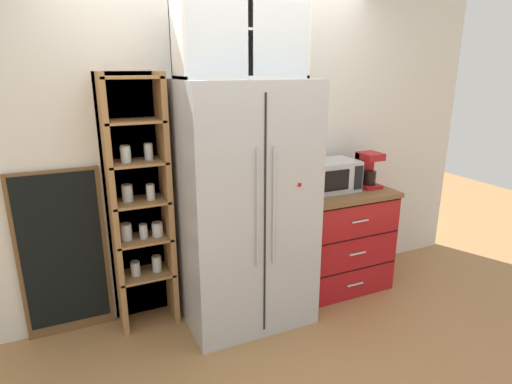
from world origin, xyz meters
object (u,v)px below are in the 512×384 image
(coffee_maker, at_px, (367,170))
(chalkboard_menu, at_px, (63,254))
(bottle_clear, at_px, (339,177))
(mug_sage, at_px, (344,187))
(refrigerator, at_px, (244,205))
(bottle_cobalt, at_px, (342,179))
(microwave, at_px, (330,175))
(mug_charcoal, at_px, (300,188))

(coffee_maker, height_order, chalkboard_menu, chalkboard_menu)
(bottle_clear, distance_m, chalkboard_menu, 2.25)
(mug_sage, relative_size, bottle_clear, 0.48)
(refrigerator, relative_size, coffee_maker, 5.93)
(mug_sage, relative_size, bottle_cobalt, 0.48)
(microwave, relative_size, coffee_maker, 1.42)
(refrigerator, bearing_deg, mug_charcoal, 14.64)
(coffee_maker, bearing_deg, bottle_cobalt, -174.99)
(mug_sage, bearing_deg, coffee_maker, 9.48)
(mug_sage, distance_m, mug_charcoal, 0.38)
(coffee_maker, relative_size, bottle_clear, 1.23)
(bottle_clear, bearing_deg, coffee_maker, -6.27)
(microwave, bearing_deg, mug_charcoal, 176.41)
(mug_charcoal, xyz_separation_m, bottle_clear, (0.36, -0.03, 0.06))
(mug_charcoal, distance_m, bottle_cobalt, 0.38)
(chalkboard_menu, bearing_deg, refrigerator, -14.82)
(refrigerator, height_order, mug_sage, refrigerator)
(mug_sage, bearing_deg, refrigerator, -177.30)
(microwave, height_order, mug_charcoal, microwave)
(coffee_maker, relative_size, chalkboard_menu, 0.25)
(chalkboard_menu, bearing_deg, coffee_maker, -5.66)
(chalkboard_menu, bearing_deg, bottle_clear, -5.59)
(mug_sage, bearing_deg, microwave, 131.94)
(microwave, xyz_separation_m, bottle_clear, (0.08, -0.01, -0.02))
(microwave, height_order, bottle_clear, microwave)
(mug_charcoal, distance_m, chalkboard_menu, 1.88)
(refrigerator, xyz_separation_m, microwave, (0.86, 0.13, 0.11))
(bottle_cobalt, bearing_deg, mug_charcoal, 166.90)
(microwave, relative_size, mug_sage, 3.63)
(coffee_maker, bearing_deg, mug_sage, -170.52)
(mug_charcoal, bearing_deg, bottle_cobalt, -13.10)
(bottle_cobalt, bearing_deg, microwave, 139.35)
(refrigerator, relative_size, bottle_clear, 7.27)
(bottle_cobalt, bearing_deg, chalkboard_menu, 173.01)
(bottle_clear, bearing_deg, chalkboard_menu, 174.41)
(mug_charcoal, relative_size, bottle_clear, 0.46)
(refrigerator, distance_m, coffee_maker, 1.22)
(coffee_maker, xyz_separation_m, mug_charcoal, (-0.64, 0.06, -0.11))
(mug_sage, bearing_deg, bottle_clear, 91.36)
(mug_charcoal, height_order, chalkboard_menu, chalkboard_menu)
(bottle_cobalt, bearing_deg, coffee_maker, 5.01)
(refrigerator, bearing_deg, coffee_maker, 4.25)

